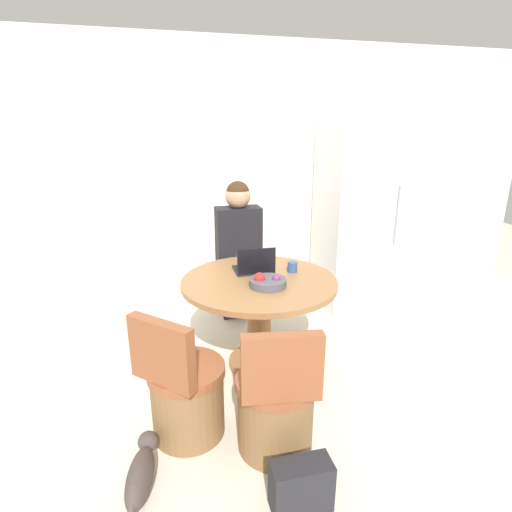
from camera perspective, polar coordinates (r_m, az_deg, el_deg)
ground_plane at (r=3.03m, az=1.14°, el=-18.39°), size 12.00×12.00×0.00m
wall_back at (r=4.08m, az=-4.79°, el=10.85°), size 7.00×0.06×2.60m
refrigerator at (r=4.19m, az=14.29°, el=5.26°), size 0.72×0.70×1.84m
dining_table at (r=3.03m, az=0.45°, el=-6.74°), size 1.15×1.15×0.72m
chair_near_camera at (r=2.42m, az=2.87°, el=-20.83°), size 0.46×0.48×0.83m
chair_near_left_corner at (r=2.55m, az=-10.08°, el=-18.91°), size 0.53×0.53×0.83m
person_seated at (r=3.68m, az=-2.63°, el=1.48°), size 0.40×0.37×1.35m
laptop at (r=3.09m, az=-0.27°, el=-1.57°), size 0.30×0.23×0.21m
fruit_bowl at (r=2.82m, az=1.62°, el=-3.73°), size 0.26×0.26×0.10m
coffee_cup at (r=3.11m, az=5.22°, el=-1.57°), size 0.08×0.08×0.08m
cat at (r=2.41m, az=-16.08°, el=-27.60°), size 0.20×0.51×0.18m
handbag at (r=2.25m, az=6.47°, el=-29.81°), size 0.30×0.14×0.26m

